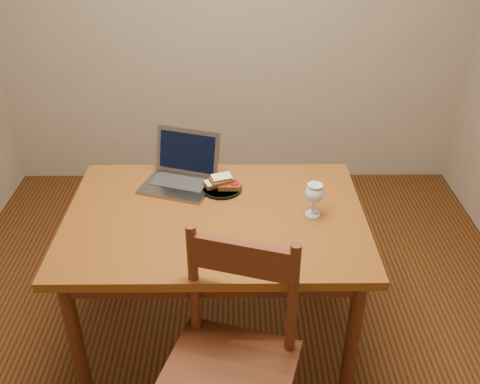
{
  "coord_description": "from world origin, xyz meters",
  "views": [
    {
      "loc": [
        0.02,
        -1.96,
        2.04
      ],
      "look_at": [
        0.03,
        0.05,
        0.8
      ],
      "focal_mm": 40.0,
      "sensor_mm": 36.0,
      "label": 1
    }
  ],
  "objects_px": {
    "table": "(215,230)",
    "laptop": "(182,170)",
    "plate": "(222,188)",
    "chair": "(230,358)",
    "milk_glass": "(314,200)"
  },
  "relations": [
    {
      "from": "table",
      "to": "laptop",
      "type": "distance_m",
      "value": 0.36
    },
    {
      "from": "plate",
      "to": "laptop",
      "type": "relative_size",
      "value": 0.48
    },
    {
      "from": "chair",
      "to": "laptop",
      "type": "distance_m",
      "value": 0.97
    },
    {
      "from": "chair",
      "to": "laptop",
      "type": "xyz_separation_m",
      "value": [
        -0.23,
        0.9,
        0.27
      ]
    },
    {
      "from": "laptop",
      "to": "table",
      "type": "bearing_deg",
      "value": -41.98
    },
    {
      "from": "plate",
      "to": "laptop",
      "type": "distance_m",
      "value": 0.22
    },
    {
      "from": "laptop",
      "to": "milk_glass",
      "type": "bearing_deg",
      "value": -8.31
    },
    {
      "from": "plate",
      "to": "chair",
      "type": "bearing_deg",
      "value": -86.96
    },
    {
      "from": "table",
      "to": "milk_glass",
      "type": "bearing_deg",
      "value": -0.85
    },
    {
      "from": "chair",
      "to": "laptop",
      "type": "bearing_deg",
      "value": 121.47
    },
    {
      "from": "table",
      "to": "chair",
      "type": "bearing_deg",
      "value": -83.59
    },
    {
      "from": "chair",
      "to": "milk_glass",
      "type": "distance_m",
      "value": 0.76
    },
    {
      "from": "table",
      "to": "chair",
      "type": "distance_m",
      "value": 0.63
    },
    {
      "from": "milk_glass",
      "to": "laptop",
      "type": "bearing_deg",
      "value": 153.3
    },
    {
      "from": "milk_glass",
      "to": "laptop",
      "type": "relative_size",
      "value": 0.39
    }
  ]
}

